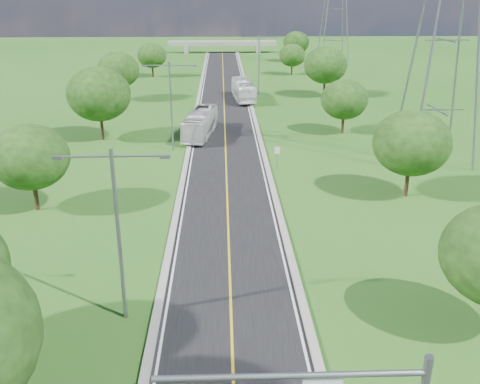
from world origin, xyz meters
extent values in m
plane|color=#245618|center=(0.00, 60.00, 0.00)|extent=(260.00, 260.00, 0.00)
cube|color=black|center=(0.00, 66.00, 0.03)|extent=(8.00, 150.00, 0.06)
cube|color=gray|center=(-4.25, 66.00, 0.11)|extent=(0.50, 150.00, 0.22)
cube|color=gray|center=(4.25, 66.00, 0.11)|extent=(0.50, 150.00, 0.22)
cylinder|color=slate|center=(1.60, -1.00, 6.60)|extent=(8.40, 0.20, 0.20)
cylinder|color=slate|center=(5.20, 38.00, 1.20)|extent=(0.08, 0.08, 2.40)
cube|color=white|center=(5.20, 37.97, 2.00)|extent=(0.55, 0.04, 0.70)
cube|color=gray|center=(-10.00, 140.00, 1.00)|extent=(1.20, 3.00, 2.00)
cube|color=gray|center=(10.00, 140.00, 1.00)|extent=(1.20, 3.00, 2.00)
cube|color=gray|center=(0.00, 140.00, 2.60)|extent=(30.00, 3.00, 1.20)
cylinder|color=slate|center=(-6.00, 12.00, 5.00)|extent=(0.22, 0.22, 10.00)
cylinder|color=slate|center=(-7.40, 12.00, 9.60)|extent=(2.80, 0.12, 0.12)
cylinder|color=slate|center=(-4.60, 12.00, 9.60)|extent=(2.80, 0.12, 0.12)
cube|color=slate|center=(-8.70, 12.00, 9.55)|extent=(0.50, 0.25, 0.18)
cube|color=slate|center=(-3.30, 12.00, 9.55)|extent=(0.50, 0.25, 0.18)
cylinder|color=slate|center=(-6.00, 45.00, 5.00)|extent=(0.22, 0.22, 10.00)
cylinder|color=slate|center=(-7.40, 45.00, 9.60)|extent=(2.80, 0.12, 0.12)
cylinder|color=slate|center=(-4.60, 45.00, 9.60)|extent=(2.80, 0.12, 0.12)
cube|color=slate|center=(-8.70, 45.00, 9.55)|extent=(0.50, 0.25, 0.18)
cube|color=slate|center=(-3.30, 45.00, 9.55)|extent=(0.50, 0.25, 0.18)
cylinder|color=slate|center=(6.00, 78.00, 5.00)|extent=(0.22, 0.22, 10.00)
cylinder|color=slate|center=(4.60, 78.00, 9.60)|extent=(2.80, 0.12, 0.12)
cylinder|color=slate|center=(7.40, 78.00, 9.60)|extent=(2.80, 0.12, 0.12)
cube|color=slate|center=(3.30, 78.00, 9.55)|extent=(0.50, 0.25, 0.18)
cube|color=slate|center=(8.70, 78.00, 9.55)|extent=(0.50, 0.25, 0.18)
cylinder|color=black|center=(-16.00, 28.00, 1.35)|extent=(0.36, 0.36, 2.70)
ellipsoid|color=#18350E|center=(-16.00, 28.00, 4.65)|extent=(6.30, 6.30, 5.36)
cylinder|color=black|center=(-15.00, 50.00, 1.62)|extent=(0.36, 0.36, 3.24)
ellipsoid|color=#18350E|center=(-15.00, 50.00, 5.58)|extent=(7.56, 7.56, 6.43)
cylinder|color=black|center=(-17.00, 74.00, 1.44)|extent=(0.36, 0.36, 2.88)
ellipsoid|color=#18350E|center=(-17.00, 74.00, 4.96)|extent=(6.72, 6.72, 5.71)
cylinder|color=black|center=(-14.50, 98.00, 1.26)|extent=(0.36, 0.36, 2.52)
ellipsoid|color=#18350E|center=(-14.50, 98.00, 4.34)|extent=(5.88, 5.88, 5.00)
cylinder|color=black|center=(16.00, 30.00, 1.44)|extent=(0.36, 0.36, 2.88)
ellipsoid|color=#18350E|center=(16.00, 30.00, 4.96)|extent=(6.72, 6.72, 5.71)
cylinder|color=black|center=(15.00, 52.00, 1.26)|extent=(0.36, 0.36, 2.52)
ellipsoid|color=#18350E|center=(15.00, 52.00, 4.34)|extent=(5.88, 5.88, 5.00)
cylinder|color=black|center=(17.00, 76.00, 1.53)|extent=(0.36, 0.36, 3.06)
ellipsoid|color=#18350E|center=(17.00, 76.00, 5.27)|extent=(7.14, 7.14, 6.07)
cylinder|color=black|center=(14.50, 100.00, 1.17)|extent=(0.36, 0.36, 2.34)
ellipsoid|color=#18350E|center=(14.50, 100.00, 4.03)|extent=(5.46, 5.46, 4.64)
cylinder|color=black|center=(18.00, 120.00, 1.35)|extent=(0.36, 0.36, 2.70)
ellipsoid|color=#18350E|center=(18.00, 120.00, 4.65)|extent=(6.30, 6.30, 5.36)
imported|color=white|center=(3.20, 73.50, 1.67)|extent=(3.67, 11.73, 3.22)
imported|color=silver|center=(-3.06, 51.21, 1.63)|extent=(4.34, 11.52, 3.13)
camera|label=1|loc=(-0.39, -14.04, 17.66)|focal=40.00mm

